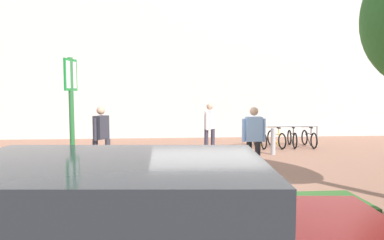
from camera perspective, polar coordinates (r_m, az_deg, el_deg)
The scene contains 10 objects.
ground_plane at distance 7.95m, azimuth 2.26°, elevation -10.48°, with size 60.00×60.00×0.00m, color #936651.
building_facade at distance 16.38m, azimuth -1.33°, elevation 14.87°, with size 28.00×1.20×10.00m, color silver.
planter_strip at distance 6.00m, azimuth -4.00°, elevation -14.75°, with size 7.00×1.10×0.16m, color #336028.
parking_sign_post at distance 5.88m, azimuth -19.73°, elevation 0.92°, with size 0.13×0.35×2.64m.
bike_at_sign at distance 6.18m, azimuth -19.97°, elevation -11.82°, with size 1.54×0.77×0.86m.
bike_rack_cluster at distance 13.40m, azimuth 15.38°, elevation -2.97°, with size 2.66×1.62×0.83m.
bollard_steel at distance 11.65m, azimuth 13.58°, elevation -3.54°, with size 0.16×0.16×0.90m, color #ADADB2.
person_casual_tan at distance 8.68m, azimuth 10.40°, elevation -2.67°, with size 0.61×0.31×1.72m.
person_suited_dark at distance 9.28m, azimuth -15.12°, elevation -2.29°, with size 0.46×0.55×1.72m.
person_shirt_blue at distance 11.50m, azimuth 3.01°, elevation -0.85°, with size 0.40×0.54×1.72m.
Camera 1 is at (-0.92, -7.63, 2.06)m, focal length 31.47 mm.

